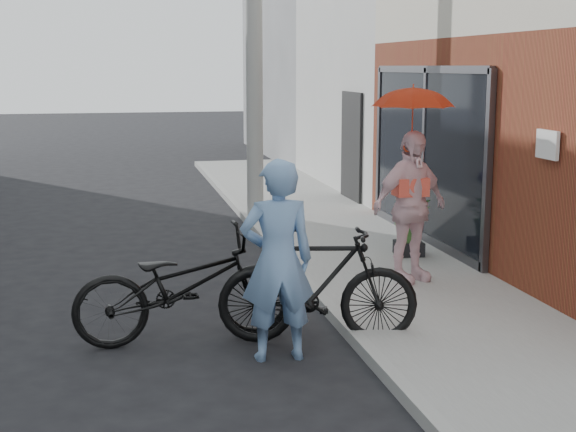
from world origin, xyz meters
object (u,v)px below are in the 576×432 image
object	(u,v)px
bike_left	(184,286)
planter	(409,248)
kimono_woman	(410,207)
utility_pole	(254,12)
bike_right	(318,284)
officer	(277,261)

from	to	relation	value
bike_left	planter	distance (m)	4.08
kimono_woman	bike_left	bearing A→B (deg)	-175.49
utility_pole	bike_left	distance (m)	6.81
bike_left	bike_right	size ratio (longest dim) A/B	1.10
officer	bike_left	xyz separation A→B (m)	(-0.78, 0.65, -0.36)
officer	bike_right	size ratio (longest dim) A/B	0.96
bike_right	planter	bearing A→B (deg)	-24.22
kimono_woman	bike_right	bearing A→B (deg)	-154.02
bike_left	officer	bearing A→B (deg)	-133.82
officer	kimono_woman	size ratio (longest dim) A/B	1.03
kimono_woman	planter	bearing A→B (deg)	49.11
kimono_woman	officer	bearing A→B (deg)	-155.95
bike_right	kimono_woman	bearing A→B (deg)	-32.96
officer	bike_left	distance (m)	1.08
utility_pole	bike_left	size ratio (longest dim) A/B	3.31
bike_right	planter	xyz separation A→B (m)	(1.98, 2.77, -0.36)
officer	bike_left	bearing A→B (deg)	-39.10
utility_pole	kimono_woman	distance (m)	5.37
officer	bike_right	world-z (taller)	officer
planter	bike_left	bearing A→B (deg)	-142.66
bike_right	planter	size ratio (longest dim) A/B	5.45
officer	planter	distance (m)	4.03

